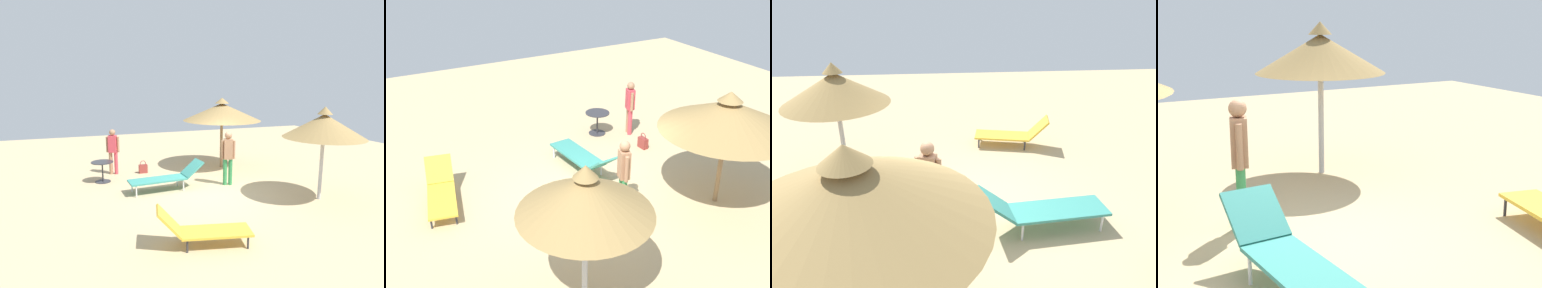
% 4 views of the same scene
% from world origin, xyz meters
% --- Properties ---
extents(ground, '(24.00, 24.00, 0.10)m').
position_xyz_m(ground, '(0.00, 0.00, -0.05)').
color(ground, tan).
extents(parasol_umbrella_near_right, '(3.00, 3.00, 2.73)m').
position_xyz_m(parasol_umbrella_near_right, '(-1.50, -2.55, 2.19)').
color(parasol_umbrella_near_right, olive).
rests_on(parasol_umbrella_near_right, ground).
extents(parasol_umbrella_center, '(2.26, 2.26, 2.67)m').
position_xyz_m(parasol_umbrella_center, '(-2.67, 1.70, 2.13)').
color(parasol_umbrella_center, '#B2B2B7').
rests_on(parasol_umbrella_center, ground).
extents(lounge_chair_far_right, '(2.38, 0.81, 0.86)m').
position_xyz_m(lounge_chair_far_right, '(1.24, -0.53, 0.43)').
color(lounge_chair_far_right, teal).
rests_on(lounge_chair_far_right, ground).
extents(lounge_chair_edge, '(2.05, 1.03, 0.84)m').
position_xyz_m(lounge_chair_edge, '(1.53, 3.12, 0.37)').
color(lounge_chair_edge, gold).
rests_on(lounge_chair_edge, ground).
extents(person_standing_far_left, '(0.46, 0.30, 1.66)m').
position_xyz_m(person_standing_far_left, '(2.62, -2.95, 0.95)').
color(person_standing_far_left, '#A57554').
rests_on(person_standing_far_left, ground).
extents(person_standing_back, '(0.45, 0.29, 1.76)m').
position_xyz_m(person_standing_back, '(-0.76, -0.39, 1.02)').
color(person_standing_back, '#338C4C').
rests_on(person_standing_back, ground).
extents(handbag, '(0.31, 0.17, 0.47)m').
position_xyz_m(handbag, '(1.58, -2.72, 0.17)').
color(handbag, maroon).
rests_on(handbag, ground).
extents(side_table_round, '(0.73, 0.73, 0.70)m').
position_xyz_m(side_table_round, '(3.08, -2.08, 0.48)').
color(side_table_round, '#2D2D33').
rests_on(side_table_round, ground).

